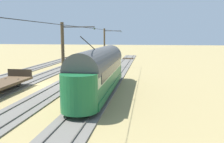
% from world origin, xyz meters
% --- Properties ---
extents(ground_plane, '(220.00, 220.00, 0.00)m').
position_xyz_m(ground_plane, '(0.00, 0.00, 0.00)').
color(ground_plane, '#9E8956').
extents(track_streetcar_siding, '(2.80, 80.00, 0.18)m').
position_xyz_m(track_streetcar_siding, '(-7.05, -0.31, 0.05)').
color(track_streetcar_siding, '#666059').
rests_on(track_streetcar_siding, ground).
extents(track_adjacent_siding, '(2.80, 80.00, 0.18)m').
position_xyz_m(track_adjacent_siding, '(-2.35, -0.31, 0.05)').
color(track_adjacent_siding, '#666059').
rests_on(track_adjacent_siding, ground).
extents(track_third_siding, '(2.80, 80.00, 0.18)m').
position_xyz_m(track_third_siding, '(2.35, -0.31, 0.05)').
color(track_third_siding, '#666059').
rests_on(track_third_siding, ground).
extents(vintage_streetcar, '(2.65, 16.21, 5.23)m').
position_xyz_m(vintage_streetcar, '(-7.05, 2.46, 2.25)').
color(vintage_streetcar, '#196033').
rests_on(vintage_streetcar, ground).
extents(catenary_pole_foreground, '(3.03, 0.28, 6.56)m').
position_xyz_m(catenary_pole_foreground, '(-4.34, -15.60, 3.45)').
color(catenary_pole_foreground, '#4C3D28').
rests_on(catenary_pole_foreground, ground).
extents(catenary_pole_mid_near, '(3.03, 0.28, 6.56)m').
position_xyz_m(catenary_pole_mid_near, '(-4.34, 4.50, 3.45)').
color(catenary_pole_mid_near, '#4C3D28').
rests_on(catenary_pole_mid_near, ground).
extents(overhead_wire_run, '(2.83, 44.21, 0.18)m').
position_xyz_m(overhead_wire_run, '(-7.00, 3.71, 6.01)').
color(overhead_wire_run, black).
rests_on(overhead_wire_run, ground).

